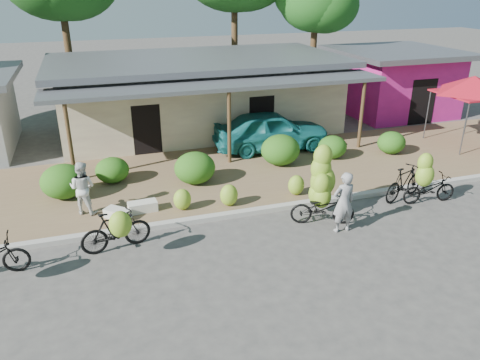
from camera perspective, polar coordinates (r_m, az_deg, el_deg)
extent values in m
plane|color=#42403D|center=(12.77, 6.81, -7.67)|extent=(100.00, 100.00, 0.00)
cube|color=olive|center=(16.91, -0.19, 0.75)|extent=(60.00, 6.00, 0.12)
cube|color=#A8A399|center=(14.34, 3.52, -3.55)|extent=(60.00, 0.25, 0.15)
cube|color=beige|center=(21.99, -5.10, 10.04)|extent=(12.00, 6.00, 3.10)
cube|color=slate|center=(21.67, -5.26, 14.36)|extent=(13.00, 7.00, 0.25)
cube|color=black|center=(19.33, -3.00, 6.89)|extent=(1.40, 0.12, 2.20)
cube|color=slate|center=(17.91, -2.21, 11.53)|extent=(13.00, 2.00, 0.15)
cylinder|color=brown|center=(16.78, -19.98, 4.10)|extent=(0.14, 0.14, 2.85)
cylinder|color=brown|center=(17.44, -1.32, 6.21)|extent=(0.14, 0.14, 2.85)
cylinder|color=brown|center=(19.73, 14.57, 7.49)|extent=(0.14, 0.14, 2.85)
cube|color=#CD1F85|center=(26.37, 18.14, 11.10)|extent=(5.00, 5.00, 3.00)
cube|color=slate|center=(26.11, 18.59, 14.57)|extent=(6.00, 6.00, 0.25)
cube|color=black|center=(24.56, 21.31, 8.88)|extent=(1.40, 0.12, 2.20)
cylinder|color=brown|center=(26.04, -20.29, 15.42)|extent=(0.36, 0.36, 7.23)
cylinder|color=brown|center=(27.78, -0.67, 17.64)|extent=(0.36, 0.36, 7.67)
cylinder|color=brown|center=(27.55, 8.91, 15.36)|extent=(0.36, 0.36, 5.78)
ellipsoid|color=#114612|center=(27.33, 9.26, 20.69)|extent=(4.03, 4.03, 3.22)
ellipsoid|color=#235713|center=(15.75, -20.73, -0.16)|extent=(1.41, 1.27, 1.10)
ellipsoid|color=#235713|center=(16.49, -15.31, 1.17)|extent=(1.13, 1.02, 0.88)
ellipsoid|color=#235713|center=(15.89, -5.52, 1.47)|extent=(1.40, 1.26, 1.09)
ellipsoid|color=#235713|center=(17.50, 4.95, 3.67)|extent=(1.47, 1.32, 1.15)
ellipsoid|color=#235713|center=(18.50, 11.20, 3.96)|extent=(1.13, 1.02, 0.88)
ellipsoid|color=#235713|center=(19.61, 17.98, 4.36)|extent=(1.13, 1.02, 0.88)
cylinder|color=#59595E|center=(20.30, 25.67, 5.61)|extent=(0.05, 0.05, 2.10)
cylinder|color=#59595E|center=(21.87, 21.84, 7.37)|extent=(0.05, 0.05, 2.10)
cylinder|color=#59595E|center=(23.31, 26.07, 7.58)|extent=(0.05, 0.05, 2.10)
cube|color=#AD1222|center=(21.56, 26.38, 9.40)|extent=(2.40, 2.40, 0.06)
cone|color=#AD1222|center=(21.49, 26.56, 10.38)|extent=(3.50, 3.50, 0.70)
imported|color=black|center=(12.58, -14.90, -5.96)|extent=(1.89, 0.82, 1.10)
ellipsoid|color=#85B42D|center=(11.79, -14.38, -5.25)|extent=(0.55, 0.47, 0.69)
imported|color=black|center=(13.65, 10.02, -3.42)|extent=(1.94, 1.21, 0.96)
ellipsoid|color=#85B42D|center=(14.04, 9.56, -1.64)|extent=(0.61, 0.52, 0.77)
ellipsoid|color=#85B42D|center=(13.90, 10.07, -0.16)|extent=(0.76, 0.64, 0.94)
ellipsoid|color=#85B42D|center=(13.73, 9.86, 1.40)|extent=(0.62, 0.53, 0.77)
ellipsoid|color=#85B42D|center=(13.61, 10.09, 2.86)|extent=(0.56, 0.48, 0.70)
ellipsoid|color=#85B42D|center=(13.71, 9.98, -2.05)|extent=(0.55, 0.47, 0.69)
ellipsoid|color=#85B42D|center=(13.54, 9.93, -0.49)|extent=(0.52, 0.45, 0.66)
imported|color=black|center=(15.81, 19.38, -0.32)|extent=(1.93, 1.13, 1.12)
ellipsoid|color=#85B42D|center=(15.34, 21.61, 0.54)|extent=(0.58, 0.50, 0.73)
ellipsoid|color=#85B42D|center=(15.22, 21.67, 2.00)|extent=(0.48, 0.41, 0.60)
imported|color=black|center=(15.87, 22.06, -1.01)|extent=(1.82, 0.79, 0.93)
ellipsoid|color=#85B42D|center=(14.15, -7.05, -2.36)|extent=(0.53, 0.45, 0.67)
ellipsoid|color=#85B42D|center=(14.29, -1.36, -1.85)|extent=(0.55, 0.47, 0.69)
ellipsoid|color=#85B42D|center=(15.12, 6.87, -0.61)|extent=(0.53, 0.45, 0.67)
cube|color=beige|center=(14.32, -11.78, -3.19)|extent=(0.87, 0.44, 0.30)
cube|color=beige|center=(14.10, -14.70, -3.97)|extent=(0.81, 0.79, 0.28)
imported|color=gray|center=(13.18, 12.52, -2.67)|extent=(0.66, 0.44, 1.78)
imported|color=silver|center=(14.41, -18.66, -0.92)|extent=(0.98, 0.90, 1.61)
imported|color=#176769|center=(19.06, 3.84, 6.04)|extent=(4.76, 2.14, 1.59)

